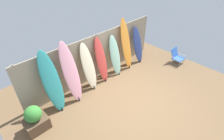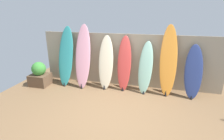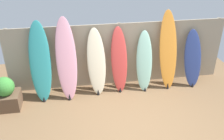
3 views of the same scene
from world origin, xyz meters
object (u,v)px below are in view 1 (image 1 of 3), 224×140
at_px(surfboard_pink_1, 71,73).
at_px(surfboard_orange_5, 126,45).
at_px(surfboard_teal_0, 52,83).
at_px(beach_chair, 177,56).
at_px(surfboard_red_3, 101,60).
at_px(planter_box, 35,119).
at_px(surfboard_cream_2, 89,67).
at_px(surfboard_seafoam_4, 115,56).
at_px(surfboard_navy_6, 138,45).

bearing_deg(surfboard_pink_1, surfboard_orange_5, 1.84).
relative_size(surfboard_teal_0, beach_chair, 3.10).
bearing_deg(surfboard_red_3, beach_chair, -23.40).
xyz_separation_m(surfboard_red_3, planter_box, (-2.92, -0.45, -0.49)).
xyz_separation_m(surfboard_teal_0, surfboard_orange_5, (3.41, 0.04, 0.05)).
distance_m(surfboard_cream_2, beach_chair, 4.17).
bearing_deg(surfboard_orange_5, surfboard_seafoam_4, -178.15).
xyz_separation_m(surfboard_teal_0, surfboard_seafoam_4, (2.74, 0.02, -0.20)).
relative_size(surfboard_teal_0, surfboard_navy_6, 1.27).
relative_size(surfboard_cream_2, surfboard_seafoam_4, 1.08).
bearing_deg(planter_box, surfboard_navy_6, 4.34).
xyz_separation_m(surfboard_cream_2, planter_box, (-2.30, -0.43, -0.49)).
distance_m(surfboard_navy_6, beach_chair, 1.85).
relative_size(surfboard_cream_2, surfboard_red_3, 1.00).
height_order(surfboard_teal_0, surfboard_red_3, surfboard_teal_0).
distance_m(surfboard_pink_1, surfboard_cream_2, 0.80).
distance_m(surfboard_pink_1, surfboard_red_3, 1.41).
bearing_deg(planter_box, surfboard_teal_0, 23.65).
xyz_separation_m(surfboard_seafoam_4, surfboard_navy_6, (1.40, -0.02, -0.02)).
xyz_separation_m(surfboard_teal_0, surfboard_cream_2, (1.43, 0.05, -0.14)).
relative_size(surfboard_teal_0, surfboard_seafoam_4, 1.25).
height_order(surfboard_teal_0, beach_chair, surfboard_teal_0).
height_order(surfboard_seafoam_4, surfboard_orange_5, surfboard_orange_5).
distance_m(surfboard_red_3, planter_box, 2.99).
bearing_deg(surfboard_orange_5, planter_box, -174.34).
bearing_deg(surfboard_cream_2, surfboard_seafoam_4, -1.16).
bearing_deg(surfboard_seafoam_4, planter_box, -173.64).
height_order(surfboard_seafoam_4, surfboard_navy_6, surfboard_seafoam_4).
distance_m(surfboard_orange_5, planter_box, 4.35).
relative_size(surfboard_teal_0, surfboard_pink_1, 0.96).
bearing_deg(planter_box, surfboard_pink_1, 12.40).
bearing_deg(surfboard_teal_0, planter_box, -156.35).
distance_m(surfboard_seafoam_4, beach_chair, 2.97).
bearing_deg(planter_box, surfboard_orange_5, 5.66).
relative_size(surfboard_orange_5, surfboard_navy_6, 1.35).
bearing_deg(surfboard_seafoam_4, surfboard_teal_0, -179.55).
bearing_deg(surfboard_navy_6, surfboard_cream_2, 178.98).
bearing_deg(surfboard_orange_5, surfboard_navy_6, -3.38).
height_order(surfboard_pink_1, surfboard_navy_6, surfboard_pink_1).
xyz_separation_m(surfboard_pink_1, surfboard_navy_6, (3.48, 0.04, -0.25)).
bearing_deg(surfboard_teal_0, surfboard_seafoam_4, 0.45).
height_order(surfboard_red_3, surfboard_orange_5, surfboard_orange_5).
xyz_separation_m(surfboard_pink_1, surfboard_cream_2, (0.77, 0.09, -0.17)).
relative_size(surfboard_pink_1, surfboard_navy_6, 1.32).
xyz_separation_m(surfboard_cream_2, surfboard_orange_5, (1.98, -0.00, 0.19)).
relative_size(surfboard_seafoam_4, planter_box, 1.92).
height_order(surfboard_teal_0, surfboard_cream_2, surfboard_teal_0).
xyz_separation_m(surfboard_teal_0, planter_box, (-0.87, -0.38, -0.63)).
height_order(surfboard_orange_5, planter_box, surfboard_orange_5).
bearing_deg(surfboard_cream_2, beach_chair, -19.78).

